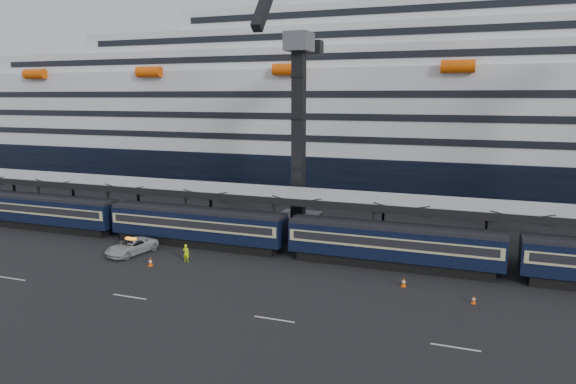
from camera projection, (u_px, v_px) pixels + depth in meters
name	position (u px, v px, depth m)	size (l,w,h in m)	color
ground	(489.00, 325.00, 34.65)	(260.00, 260.00, 0.00)	black
train	(431.00, 247.00, 45.04)	(133.05, 3.00, 4.05)	black
canopy	(489.00, 208.00, 46.63)	(130.00, 6.25, 5.53)	#9EA0A6
cruise_ship	(479.00, 116.00, 75.27)	(214.09, 28.84, 34.00)	black
crane_dark_near	(297.00, 127.00, 56.30)	(4.50, 17.75, 35.08)	#4E5056
pickup_truck	(131.00, 247.00, 50.22)	(2.47, 5.36, 1.49)	#A5A8AC
worker	(186.00, 253.00, 47.80)	(0.62, 0.41, 1.70)	#C6FF0D
traffic_cone_b	(150.00, 262.00, 46.74)	(0.41, 0.41, 0.82)	#F15407
traffic_cone_c	(404.00, 282.00, 41.67)	(0.40, 0.40, 0.80)	#F15407
traffic_cone_d	(474.00, 299.00, 38.25)	(0.34, 0.34, 0.67)	#F15407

